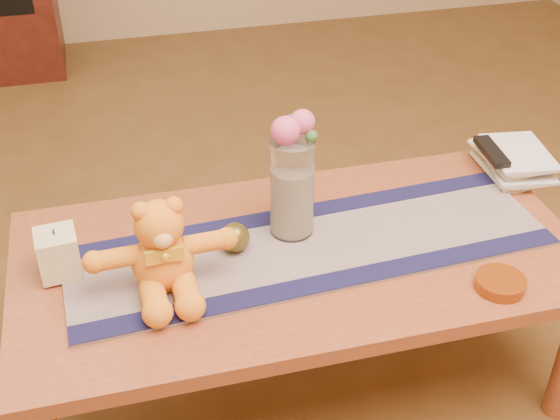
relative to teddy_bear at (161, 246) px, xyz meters
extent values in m
plane|color=#513517|center=(0.34, 0.05, -0.57)|extent=(5.50, 5.50, 0.00)
cube|color=brown|center=(0.34, 0.05, -0.14)|extent=(1.40, 0.70, 0.04)
cylinder|color=brown|center=(-0.30, 0.34, -0.36)|extent=(0.07, 0.07, 0.41)
cylinder|color=brown|center=(0.98, 0.34, -0.36)|extent=(0.07, 0.07, 0.41)
cube|color=#1A1E4A|center=(0.37, 0.05, -0.11)|extent=(1.22, 0.41, 0.01)
cube|color=#121135|center=(0.38, -0.09, -0.11)|extent=(1.20, 0.12, 0.00)
cube|color=#121135|center=(0.36, 0.20, -0.11)|extent=(1.20, 0.12, 0.00)
cube|color=beige|center=(-0.23, 0.10, -0.05)|extent=(0.10, 0.10, 0.11)
cylinder|color=black|center=(-0.23, 0.10, 0.01)|extent=(0.00, 0.00, 0.01)
cylinder|color=silver|center=(0.34, 0.13, 0.02)|extent=(0.11, 0.11, 0.26)
cylinder|color=beige|center=(0.34, 0.13, -0.02)|extent=(0.09, 0.09, 0.18)
sphere|color=#DA4D80|center=(0.32, 0.12, 0.19)|extent=(0.07, 0.07, 0.07)
sphere|color=#DA4D80|center=(0.36, 0.13, 0.20)|extent=(0.06, 0.06, 0.06)
sphere|color=#4B65A3|center=(0.35, 0.16, 0.18)|extent=(0.04, 0.04, 0.04)
sphere|color=#4B65A3|center=(0.31, 0.15, 0.17)|extent=(0.04, 0.04, 0.04)
sphere|color=#33662D|center=(0.38, 0.11, 0.17)|extent=(0.03, 0.03, 0.03)
sphere|color=#514B1B|center=(0.18, 0.09, -0.07)|extent=(0.08, 0.08, 0.07)
imported|color=beige|center=(0.95, 0.26, -0.11)|extent=(0.17, 0.23, 0.02)
imported|color=beige|center=(0.96, 0.25, -0.09)|extent=(0.20, 0.25, 0.02)
imported|color=beige|center=(0.95, 0.26, -0.07)|extent=(0.17, 0.23, 0.02)
imported|color=beige|center=(0.96, 0.26, -0.05)|extent=(0.19, 0.24, 0.02)
cube|color=black|center=(0.95, 0.25, -0.03)|extent=(0.06, 0.16, 0.02)
cylinder|color=#BF5914|center=(0.75, -0.20, -0.10)|extent=(0.15, 0.15, 0.03)
camera|label=1|loc=(-0.07, -1.32, 0.98)|focal=46.55mm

